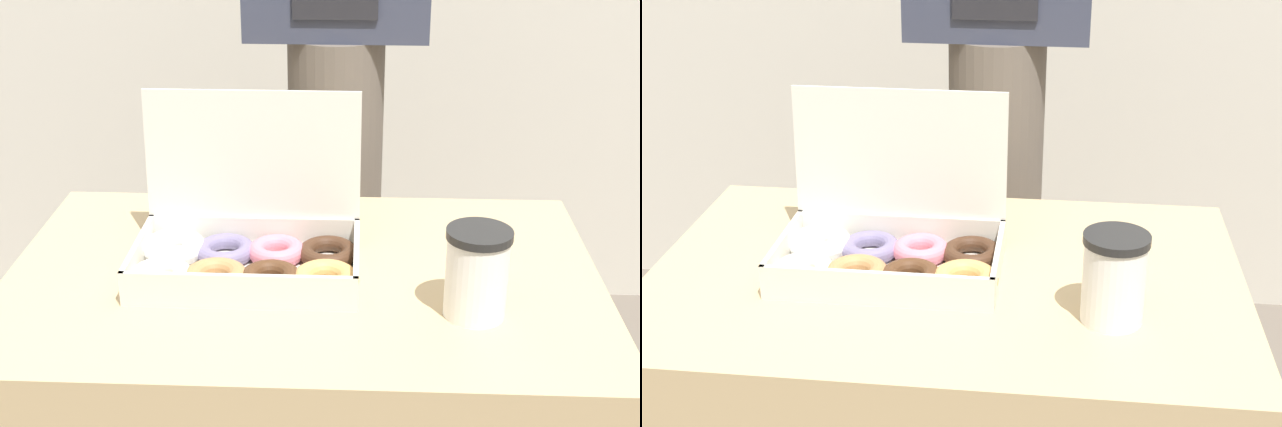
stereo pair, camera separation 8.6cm
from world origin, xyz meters
TOP-DOWN VIEW (x-y plane):
  - donut_box at (-0.09, -0.00)m, footprint 0.39×0.24m
  - coffee_cup at (0.25, -0.12)m, footprint 0.09×0.09m
  - person_customer at (0.03, 0.56)m, footprint 0.36×0.22m

SIDE VIEW (x-z plane):
  - donut_box at x=-0.09m, z-range 0.64..0.91m
  - coffee_cup at x=0.25m, z-range 0.74..0.87m
  - person_customer at x=0.03m, z-range 0.12..1.95m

